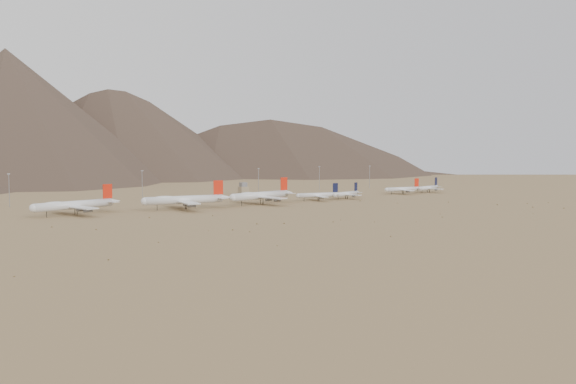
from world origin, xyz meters
TOP-DOWN VIEW (x-y plane):
  - ground at (0.00, 0.00)m, footprint 3000.00×3000.00m
  - mountain_ridge at (0.00, 900.00)m, footprint 4400.00×1000.00m
  - widebody_west at (-147.04, 33.51)m, footprint 63.86×50.55m
  - widebody_centre at (-71.46, 25.87)m, footprint 69.03×53.41m
  - widebody_east at (-5.07, 28.15)m, footprint 68.52×53.79m
  - narrowbody_a at (53.31, 28.66)m, footprint 44.11×32.24m
  - narrowbody_b at (84.30, 28.79)m, footprint 40.98×30.44m
  - narrowbody_c at (165.89, 39.91)m, footprint 45.70×33.14m
  - narrowbody_d at (202.93, 40.67)m, footprint 43.96×32.52m
  - control_tower at (30.00, 120.00)m, footprint 8.00×8.00m
  - mast_far_west at (-176.03, 114.27)m, footprint 2.00×0.60m
  - mast_west at (-70.11, 121.10)m, footprint 2.00×0.60m
  - mast_centre at (46.06, 118.01)m, footprint 2.00×0.60m
  - mast_east at (133.90, 135.43)m, footprint 2.00×0.60m
  - mast_far_east at (196.81, 123.77)m, footprint 2.00×0.60m
  - desert_scrub at (25.97, -82.73)m, footprint 424.19×162.08m

SIDE VIEW (x-z plane):
  - ground at x=0.00m, z-range 0.00..0.00m
  - desert_scrub at x=25.97m, z-range -0.12..0.76m
  - narrowbody_b at x=84.30m, z-range -2.45..11.51m
  - narrowbody_a at x=53.31m, z-range -2.58..12.11m
  - narrowbody_d at x=202.93m, z-range -2.61..12.26m
  - narrowbody_c at x=165.89m, z-range -2.65..12.47m
  - control_tower at x=30.00m, z-range -0.68..11.32m
  - widebody_west at x=-147.04m, z-range -3.02..16.46m
  - widebody_centre at x=-71.46m, z-range -3.19..17.34m
  - widebody_east at x=-5.07m, z-range -3.20..17.43m
  - mast_far_west at x=-176.03m, z-range 1.35..27.05m
  - mast_west at x=-70.11m, z-range 1.35..27.05m
  - mast_centre at x=46.06m, z-range 1.35..27.05m
  - mast_east at x=133.90m, z-range 1.35..27.05m
  - mast_far_east at x=196.81m, z-range 1.35..27.05m
  - mountain_ridge at x=0.00m, z-range 0.00..300.00m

